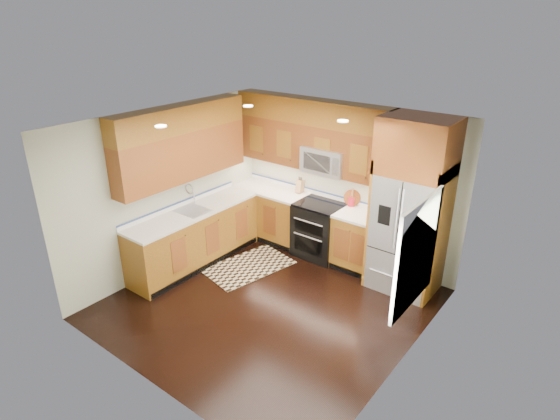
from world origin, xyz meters
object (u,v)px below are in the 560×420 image
Objects in this scene: knife_block at (300,186)px; utensil_crock at (351,200)px; range at (319,230)px; rug at (249,266)px; refrigerator at (411,207)px.

knife_block is 1.01m from utensil_crock.
utensil_crock reaches higher than knife_block.
range is 1.33m from rug.
refrigerator is 1.18m from utensil_crock.
knife_block reaches higher than rug.
refrigerator is at bearing -7.44° from knife_block.
utensil_crock is (1.12, 1.29, 1.04)m from rug.
knife_block is at bearing -179.39° from utensil_crock.
rug is at bearing -130.84° from utensil_crock.
refrigerator is 2.77m from rug.
utensil_crock is (0.44, 0.25, 0.58)m from range.
knife_block is (-0.57, 0.24, 0.59)m from range.
range is at bearing -22.61° from knife_block.
utensil_crock is (1.01, 0.01, -0.01)m from knife_block.
refrigerator is 1.87× the size of rug.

